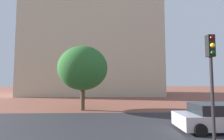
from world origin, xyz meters
The scene contains 6 objects.
ground_plane centered at (0.00, 10.00, 0.00)m, with size 120.00×120.00×0.00m, color brown.
street_asphalt_strip centered at (0.00, 7.80, 0.00)m, with size 120.00×6.69×0.00m, color #2D2D33.
landmark_building centered at (-2.54, 29.14, 11.08)m, with size 25.49×12.38×37.21m.
car_silver centered at (5.99, 6.33, 0.71)m, with size 4.14×1.98×1.48m.
traffic_light_pole centered at (4.18, 3.82, 3.24)m, with size 0.28×0.34×4.64m.
tree_curb_far centered at (-2.33, 12.35, 3.94)m, with size 4.66×4.66×6.05m.
Camera 1 is at (0.01, -2.15, 2.79)m, focal length 24.42 mm.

